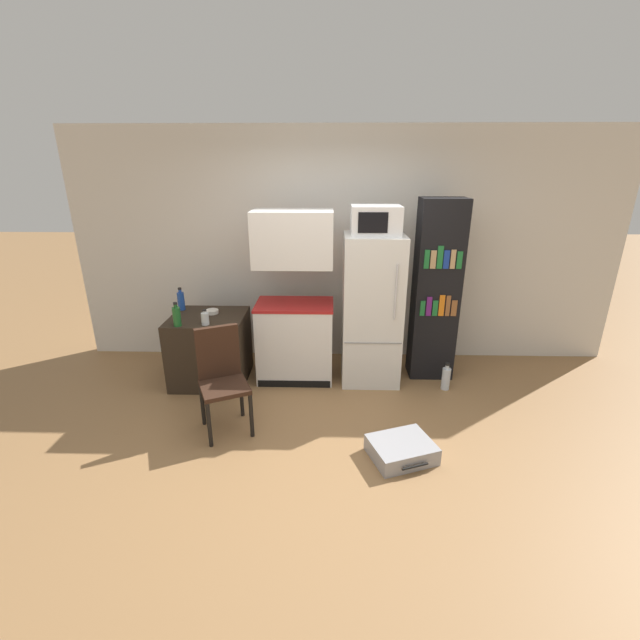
% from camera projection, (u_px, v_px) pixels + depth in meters
% --- Properties ---
extents(ground_plane, '(24.00, 24.00, 0.00)m').
position_uv_depth(ground_plane, '(326.00, 449.00, 3.65)').
color(ground_plane, olive).
extents(wall_back, '(6.40, 0.10, 2.70)m').
position_uv_depth(wall_back, '(346.00, 248.00, 5.05)').
color(wall_back, silver).
rests_on(wall_back, ground_plane).
extents(side_table, '(0.79, 0.72, 0.75)m').
position_uv_depth(side_table, '(210.00, 348.00, 4.71)').
color(side_table, '#2D2319').
rests_on(side_table, ground_plane).
extents(kitchen_hutch, '(0.84, 0.54, 1.85)m').
position_uv_depth(kitchen_hutch, '(295.00, 306.00, 4.62)').
color(kitchen_hutch, white).
rests_on(kitchen_hutch, ground_plane).
extents(refrigerator, '(0.62, 0.60, 1.62)m').
position_uv_depth(refrigerator, '(372.00, 310.00, 4.59)').
color(refrigerator, silver).
rests_on(refrigerator, ground_plane).
extents(microwave, '(0.49, 0.40, 0.29)m').
position_uv_depth(microwave, '(376.00, 220.00, 4.26)').
color(microwave, silver).
rests_on(microwave, refrigerator).
extents(bookshelf, '(0.47, 0.33, 1.97)m').
position_uv_depth(bookshelf, '(436.00, 292.00, 4.63)').
color(bookshelf, black).
rests_on(bookshelf, ground_plane).
extents(bottle_green_tall, '(0.08, 0.08, 0.25)m').
position_uv_depth(bottle_green_tall, '(177.00, 316.00, 4.27)').
color(bottle_green_tall, '#1E6028').
rests_on(bottle_green_tall, side_table).
extents(bottle_clear_short, '(0.08, 0.08, 0.16)m').
position_uv_depth(bottle_clear_short, '(205.00, 318.00, 4.32)').
color(bottle_clear_short, silver).
rests_on(bottle_clear_short, side_table).
extents(bottle_blue_soda, '(0.08, 0.08, 0.26)m').
position_uv_depth(bottle_blue_soda, '(181.00, 301.00, 4.75)').
color(bottle_blue_soda, '#1E47A3').
rests_on(bottle_blue_soda, side_table).
extents(bowl, '(0.14, 0.14, 0.04)m').
position_uv_depth(bowl, '(212.00, 312.00, 4.66)').
color(bowl, silver).
rests_on(bowl, side_table).
extents(chair, '(0.53, 0.53, 0.95)m').
position_uv_depth(chair, '(221.00, 371.00, 3.80)').
color(chair, black).
rests_on(chair, ground_plane).
extents(suitcase_large_flat, '(0.61, 0.55, 0.15)m').
position_uv_depth(suitcase_large_flat, '(401.00, 450.00, 3.53)').
color(suitcase_large_flat, '#99999E').
rests_on(suitcase_large_flat, ground_plane).
extents(water_bottle_front, '(0.09, 0.09, 0.31)m').
position_uv_depth(water_bottle_front, '(446.00, 378.00, 4.58)').
color(water_bottle_front, silver).
rests_on(water_bottle_front, ground_plane).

